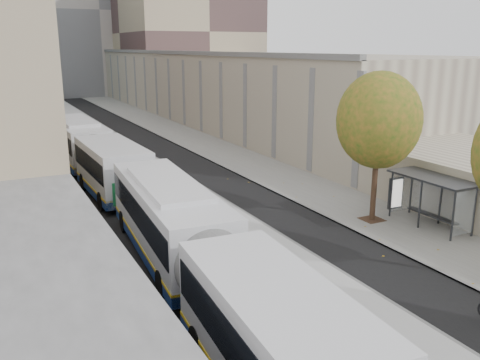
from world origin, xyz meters
TOP-DOWN VIEW (x-y plane):
  - bus_platform at (-3.88, 35.00)m, footprint 4.25×150.00m
  - sidewalk at (4.12, 35.00)m, footprint 4.75×150.00m
  - building_tan at (15.50, 64.00)m, footprint 18.00×92.00m
  - building_far_block at (6.00, 96.00)m, footprint 30.00×18.00m
  - bus_shelter at (5.69, 10.96)m, footprint 1.90×4.40m
  - tree_c at (3.60, 13.00)m, footprint 4.20×4.20m
  - bus_near at (-7.56, 9.19)m, footprint 3.98×19.04m
  - bus_far at (-7.50, 29.36)m, footprint 3.38×19.50m
  - distant_car at (-7.79, 46.18)m, footprint 1.73×4.16m

SIDE VIEW (x-z plane):
  - sidewalk at x=4.12m, z-range 0.00..0.08m
  - bus_platform at x=-3.88m, z-range 0.00..0.15m
  - distant_car at x=-7.79m, z-range 0.00..1.41m
  - bus_near at x=-7.56m, z-range 0.15..3.30m
  - bus_far at x=-7.50m, z-range 0.15..3.39m
  - bus_shelter at x=5.69m, z-range 0.92..3.45m
  - building_tan at x=15.50m, z-range 0.00..8.00m
  - tree_c at x=3.60m, z-range 1.61..8.89m
  - building_far_block at x=6.00m, z-range 0.00..30.00m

